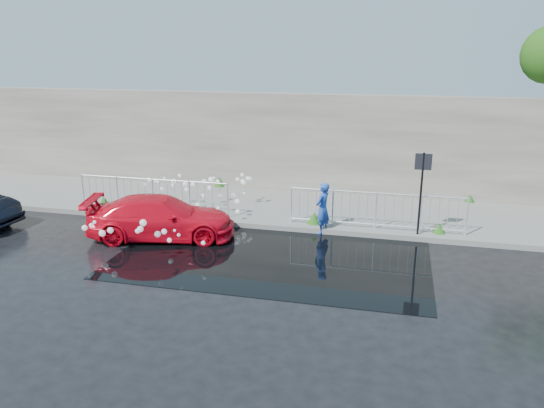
{
  "coord_description": "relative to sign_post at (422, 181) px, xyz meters",
  "views": [
    {
      "loc": [
        3.49,
        -11.58,
        5.27
      ],
      "look_at": [
        0.16,
        2.3,
        1.0
      ],
      "focal_mm": 35.0,
      "sensor_mm": 36.0,
      "label": 1
    }
  ],
  "objects": [
    {
      "name": "ground",
      "position": [
        -4.2,
        -3.1,
        -1.72
      ],
      "size": [
        90.0,
        90.0,
        0.0
      ],
      "primitive_type": "plane",
      "color": "black",
      "rests_on": "ground"
    },
    {
      "name": "retaining_wall",
      "position": [
        -4.2,
        4.1,
        0.18
      ],
      "size": [
        30.0,
        0.6,
        3.5
      ],
      "primitive_type": "cube",
      "color": "#5A564C",
      "rests_on": "pavement"
    },
    {
      "name": "railing_left",
      "position": [
        -8.2,
        0.25,
        -0.99
      ],
      "size": [
        5.05,
        0.05,
        1.1
      ],
      "color": "silver",
      "rests_on": "pavement"
    },
    {
      "name": "curb",
      "position": [
        -4.2,
        -0.1,
        -1.64
      ],
      "size": [
        30.0,
        0.25,
        0.16
      ],
      "primitive_type": "cube",
      "color": "slate",
      "rests_on": "ground"
    },
    {
      "name": "person",
      "position": [
        -2.7,
        -0.1,
        -0.97
      ],
      "size": [
        0.54,
        0.65,
        1.51
      ],
      "primitive_type": "imported",
      "rotation": [
        0.0,
        0.0,
        -1.95
      ],
      "color": "#2147A9",
      "rests_on": "ground"
    },
    {
      "name": "puddle",
      "position": [
        -3.7,
        -2.1,
        -1.72
      ],
      "size": [
        8.0,
        5.0,
        0.01
      ],
      "primitive_type": "cube",
      "color": "black",
      "rests_on": "ground"
    },
    {
      "name": "pavement",
      "position": [
        -4.2,
        1.9,
        -1.65
      ],
      "size": [
        30.0,
        4.0,
        0.15
      ],
      "primitive_type": "cube",
      "color": "slate",
      "rests_on": "ground"
    },
    {
      "name": "weeds",
      "position": [
        -4.77,
        1.38,
        -1.4
      ],
      "size": [
        12.17,
        3.93,
        0.4
      ],
      "color": "#164B14",
      "rests_on": "pavement"
    },
    {
      "name": "railing_right",
      "position": [
        -1.2,
        0.25,
        -0.99
      ],
      "size": [
        5.05,
        0.05,
        1.1
      ],
      "color": "silver",
      "rests_on": "pavement"
    },
    {
      "name": "water_spray",
      "position": [
        -7.1,
        -0.25,
        -0.97
      ],
      "size": [
        3.69,
        5.54,
        0.98
      ],
      "color": "white",
      "rests_on": "ground"
    },
    {
      "name": "sign_post",
      "position": [
        0.0,
        0.0,
        0.0
      ],
      "size": [
        0.45,
        0.06,
        2.5
      ],
      "color": "black",
      "rests_on": "ground"
    },
    {
      "name": "red_car",
      "position": [
        -7.11,
        -1.53,
        -1.12
      ],
      "size": [
        4.42,
        2.6,
        1.2
      ],
      "primitive_type": "imported",
      "rotation": [
        0.0,
        0.0,
        1.81
      ],
      "color": "red",
      "rests_on": "ground"
    }
  ]
}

